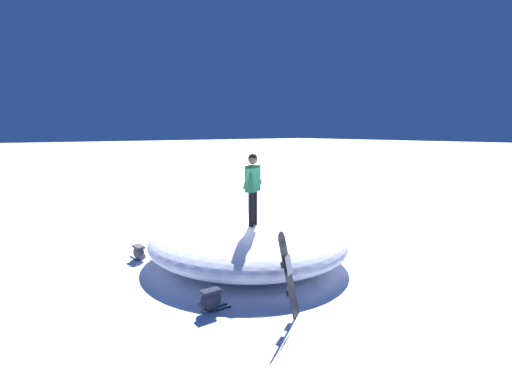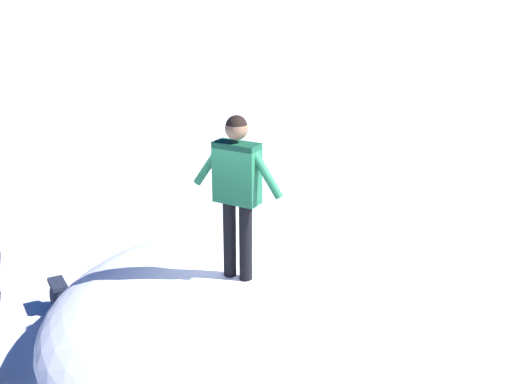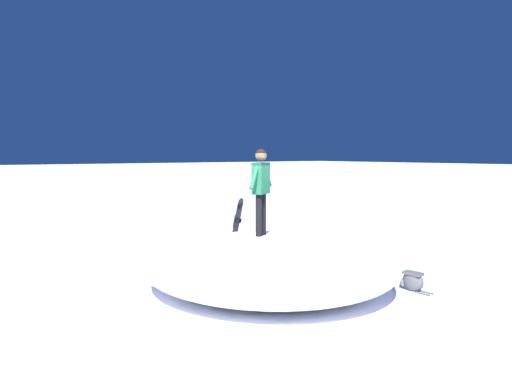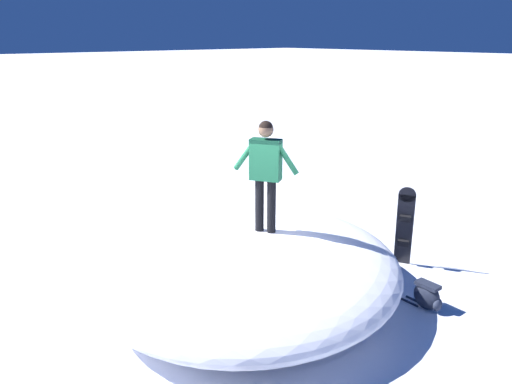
# 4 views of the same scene
# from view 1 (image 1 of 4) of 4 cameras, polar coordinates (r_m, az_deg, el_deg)

# --- Properties ---
(ground) EXTENTS (240.00, 240.00, 0.00)m
(ground) POSITION_cam_1_polar(r_m,az_deg,el_deg) (9.96, -1.73, -10.45)
(ground) COLOR white
(snow_mound) EXTENTS (6.68, 6.81, 1.05)m
(snow_mound) POSITION_cam_1_polar(r_m,az_deg,el_deg) (9.68, -1.40, -7.77)
(snow_mound) COLOR white
(snow_mound) RESTS_ON ground
(snowboarder_standing) EXTENTS (0.97, 0.60, 1.79)m
(snowboarder_standing) POSITION_cam_1_polar(r_m,az_deg,el_deg) (9.06, -0.50, 1.49)
(snowboarder_standing) COLOR black
(snowboarder_standing) RESTS_ON snow_mound
(snowboard_primary_upright) EXTENTS (0.43, 0.45, 1.59)m
(snowboard_primary_upright) POSITION_cam_1_polar(r_m,az_deg,el_deg) (6.93, 4.94, -12.35)
(snowboard_primary_upright) COLOR black
(snowboard_primary_upright) RESTS_ON ground
(backpack_near) EXTENTS (0.66, 0.25, 0.45)m
(backpack_near) POSITION_cam_1_polar(r_m,az_deg,el_deg) (7.29, -7.11, -16.33)
(backpack_near) COLOR #1E2333
(backpack_near) RESTS_ON ground
(backpack_far) EXTENTS (0.27, 0.67, 0.39)m
(backpack_far) POSITION_cam_1_polar(r_m,az_deg,el_deg) (10.36, -17.68, -8.94)
(backpack_far) COLOR #4C4C51
(backpack_far) RESTS_ON ground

